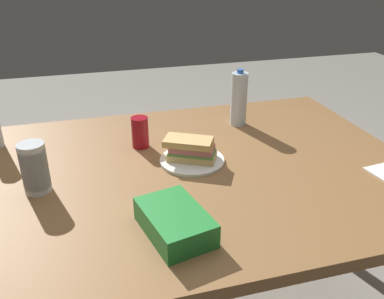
{
  "coord_description": "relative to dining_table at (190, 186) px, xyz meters",
  "views": [
    {
      "loc": [
        0.34,
        1.24,
        1.43
      ],
      "look_at": [
        -0.02,
        -0.04,
        0.78
      ],
      "focal_mm": 38.47,
      "sensor_mm": 36.0,
      "label": 1
    }
  ],
  "objects": [
    {
      "name": "dining_table",
      "position": [
        0.0,
        0.0,
        0.0
      ],
      "size": [
        1.61,
        1.15,
        0.73
      ],
      "color": "olive",
      "rests_on": "ground_plane"
    },
    {
      "name": "paper_plate",
      "position": [
        -0.02,
        -0.04,
        0.08
      ],
      "size": [
        0.24,
        0.24,
        0.01
      ],
      "primitive_type": "cylinder",
      "color": "white",
      "rests_on": "dining_table"
    },
    {
      "name": "sandwich",
      "position": [
        -0.02,
        -0.04,
        0.13
      ],
      "size": [
        0.21,
        0.16,
        0.08
      ],
      "color": "#DBB26B",
      "rests_on": "paper_plate"
    },
    {
      "name": "soda_can_red",
      "position": [
        0.14,
        -0.22,
        0.14
      ],
      "size": [
        0.07,
        0.07,
        0.12
      ],
      "primitive_type": "cylinder",
      "color": "maroon",
      "rests_on": "dining_table"
    },
    {
      "name": "chip_bag",
      "position": [
        0.14,
        0.35,
        0.11
      ],
      "size": [
        0.2,
        0.26,
        0.07
      ],
      "primitive_type": "cube",
      "rotation": [
        0.0,
        0.0,
        1.79
      ],
      "color": "#268C38",
      "rests_on": "dining_table"
    },
    {
      "name": "water_bottle_tall",
      "position": [
        -0.31,
        -0.33,
        0.19
      ],
      "size": [
        0.07,
        0.07,
        0.25
      ],
      "color": "silver",
      "rests_on": "dining_table"
    },
    {
      "name": "plastic_cup_stack",
      "position": [
        0.51,
        0.02,
        0.16
      ],
      "size": [
        0.08,
        0.08,
        0.17
      ],
      "color": "silver",
      "rests_on": "dining_table"
    }
  ]
}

